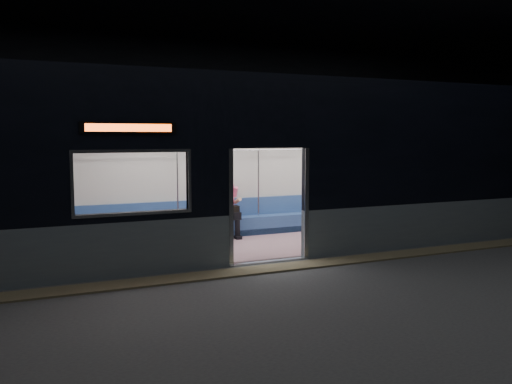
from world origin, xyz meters
TOP-DOWN VIEW (x-y plane):
  - station_floor at (0.00, 0.00)m, footprint 24.00×14.00m
  - station_envelope at (0.00, 0.00)m, footprint 24.00×14.00m
  - tactile_strip at (0.00, 0.55)m, footprint 22.80×0.50m
  - metro_car at (-0.00, 2.54)m, footprint 18.00×3.04m
  - passenger at (0.13, 3.55)m, footprint 0.43×0.73m
  - handbag at (0.18, 3.31)m, footprint 0.31×0.28m
  - transit_map at (3.90, 3.85)m, footprint 0.96×0.03m

SIDE VIEW (x-z plane):
  - station_floor at x=0.00m, z-range -0.01..0.00m
  - tactile_strip at x=0.00m, z-range 0.00..0.03m
  - handbag at x=0.18m, z-range 0.62..0.75m
  - passenger at x=0.13m, z-range 0.11..1.53m
  - transit_map at x=3.90m, z-range 1.15..1.77m
  - metro_car at x=0.00m, z-range 0.17..3.52m
  - station_envelope at x=0.00m, z-range 1.16..6.16m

